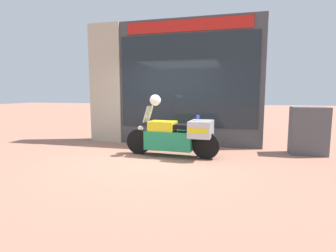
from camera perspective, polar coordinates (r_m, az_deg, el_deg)
ground_plane at (r=6.09m, az=-3.58°, el=-7.31°), size 60.00×60.00×0.00m
shop_building at (r=7.94m, az=-2.05°, el=9.25°), size 5.17×0.55×3.61m
window_display at (r=7.84m, az=4.01°, el=-0.70°), size 3.70×0.30×1.86m
paramedic_motorcycle at (r=6.27m, az=1.98°, el=-2.06°), size 2.32×0.72×1.22m
utility_cabinet at (r=7.37m, az=28.27°, el=-0.94°), size 0.84×0.51×1.18m
white_helmet at (r=6.36m, az=-2.80°, el=5.63°), size 0.27×0.27×0.27m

